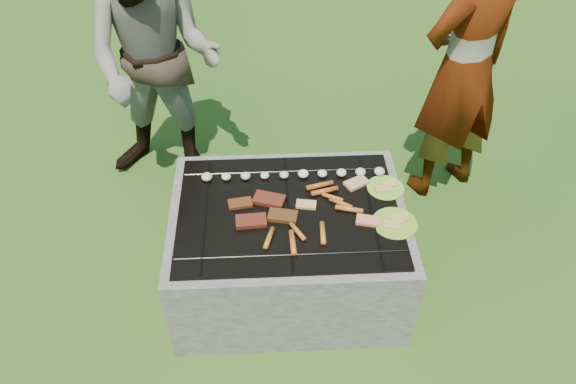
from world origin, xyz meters
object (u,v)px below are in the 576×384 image
plate_far (385,188)px  cook (465,69)px  fire_pit (288,250)px  plate_near (395,223)px  bystander (156,62)px

plate_far → cook: bearing=50.1°
fire_pit → plate_near: plate_near is taller
cook → plate_near: bearing=34.6°
plate_far → plate_near: (0.00, -0.28, 0.00)m
fire_pit → plate_far: bearing=15.3°
plate_near → bystander: 1.84m
fire_pit → plate_near: 0.66m
fire_pit → plate_far: 0.67m
fire_pit → bystander: bystander is taller
fire_pit → bystander: size_ratio=0.70×
fire_pit → plate_near: size_ratio=4.85×
plate_near → cook: 1.18m
fire_pit → bystander: (-0.80, 1.07, 0.65)m
fire_pit → cook: cook is taller
cook → bystander: size_ratio=1.02×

